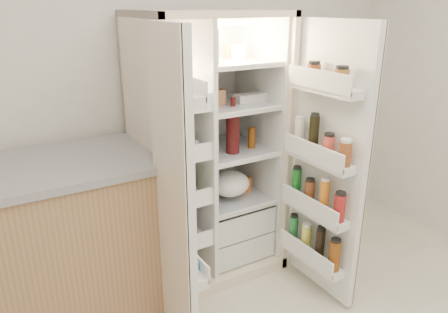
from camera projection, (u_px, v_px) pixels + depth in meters
wall_back at (168, 76)px, 3.02m from camera, size 4.00×0.02×2.70m
refrigerator at (207, 168)px, 3.00m from camera, size 0.92×0.70×1.80m
freezer_door at (175, 196)px, 2.21m from camera, size 0.15×0.40×1.72m
fridge_door at (326, 169)px, 2.61m from camera, size 0.17×0.58×1.72m
kitchen_counter at (46, 246)px, 2.47m from camera, size 1.38×0.74×1.00m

